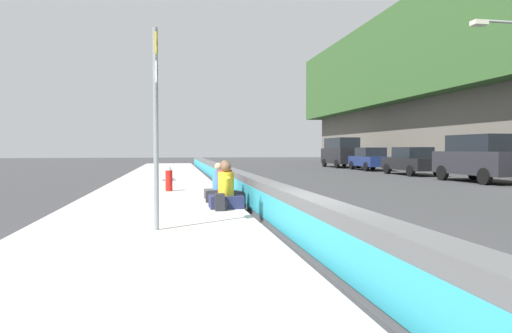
% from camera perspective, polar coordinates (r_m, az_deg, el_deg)
% --- Properties ---
extents(ground_plane, '(160.00, 160.00, 0.00)m').
position_cam_1_polar(ground_plane, '(7.31, 6.86, -10.38)').
color(ground_plane, '#353538').
rests_on(ground_plane, ground).
extents(sidewalk_strip, '(80.00, 4.40, 0.14)m').
position_cam_1_polar(sidewalk_strip, '(7.01, -14.69, -10.40)').
color(sidewalk_strip, '#B5B2A8').
rests_on(sidewalk_strip, ground_plane).
extents(jersey_barrier, '(76.00, 0.45, 0.85)m').
position_cam_1_polar(jersey_barrier, '(7.23, 6.85, -7.10)').
color(jersey_barrier, '#545456').
rests_on(jersey_barrier, ground_plane).
extents(route_sign_post, '(0.44, 0.09, 3.60)m').
position_cam_1_polar(route_sign_post, '(8.31, -12.45, 6.42)').
color(route_sign_post, gray).
rests_on(route_sign_post, sidewalk_strip).
extents(fire_hydrant, '(0.26, 0.46, 0.88)m').
position_cam_1_polar(fire_hydrant, '(15.98, -10.88, -1.44)').
color(fire_hydrant, red).
rests_on(fire_hydrant, sidewalk_strip).
extents(seated_person_foreground, '(0.73, 0.82, 1.14)m').
position_cam_1_polar(seated_person_foreground, '(11.26, -3.78, -3.39)').
color(seated_person_foreground, '#23284C').
rests_on(seated_person_foreground, sidewalk_strip).
extents(seated_person_middle, '(0.94, 1.02, 1.15)m').
position_cam_1_polar(seated_person_middle, '(12.26, -3.92, -2.91)').
color(seated_person_middle, black).
rests_on(seated_person_middle, sidewalk_strip).
extents(seated_person_rear, '(0.73, 0.83, 1.06)m').
position_cam_1_polar(seated_person_rear, '(13.28, -4.73, -2.65)').
color(seated_person_rear, '#424247').
rests_on(seated_person_rear, sidewalk_strip).
extents(backpack, '(0.32, 0.28, 0.40)m').
position_cam_1_polar(backpack, '(10.78, -4.52, -4.50)').
color(backpack, '#232328').
rests_on(backpack, sidewalk_strip).
extents(parked_car_third, '(4.86, 2.18, 2.28)m').
position_cam_1_polar(parked_car_third, '(24.24, 26.28, 1.01)').
color(parked_car_third, '#28282D').
rests_on(parked_car_third, ground_plane).
extents(parked_car_fourth, '(4.52, 1.98, 1.71)m').
position_cam_1_polar(parked_car_fourth, '(29.42, 18.96, 0.66)').
color(parked_car_fourth, black).
rests_on(parked_car_fourth, ground_plane).
extents(parked_car_midline, '(4.55, 2.05, 1.71)m').
position_cam_1_polar(parked_car_midline, '(35.04, 14.12, 0.94)').
color(parked_car_midline, navy).
rests_on(parked_car_midline, ground_plane).
extents(parked_car_far, '(5.11, 2.13, 2.56)m').
position_cam_1_polar(parked_car_far, '(40.06, 10.62, 1.82)').
color(parked_car_far, black).
rests_on(parked_car_far, ground_plane).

